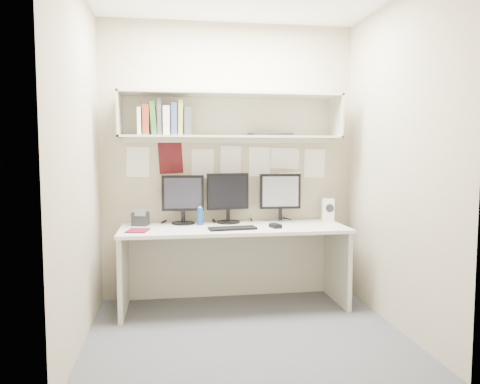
{
  "coord_description": "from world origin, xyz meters",
  "views": [
    {
      "loc": [
        -0.57,
        -3.44,
        1.4
      ],
      "look_at": [
        0.01,
        0.35,
        1.06
      ],
      "focal_mm": 35.0,
      "sensor_mm": 36.0,
      "label": 1
    }
  ],
  "objects": [
    {
      "name": "pinned_papers",
      "position": [
        0.0,
        0.99,
        1.25
      ],
      "size": [
        1.92,
        0.01,
        0.48
      ],
      "primitive_type": null,
      "color": "white",
      "rests_on": "wall_back"
    },
    {
      "name": "mouse",
      "position": [
        0.35,
        0.52,
        0.75
      ],
      "size": [
        0.1,
        0.13,
        0.04
      ],
      "primitive_type": "cube",
      "rotation": [
        0.0,
        0.0,
        0.28
      ],
      "color": "black",
      "rests_on": "desk"
    },
    {
      "name": "blue_bottle",
      "position": [
        -0.29,
        0.79,
        0.81
      ],
      "size": [
        0.05,
        0.05,
        0.17
      ],
      "color": "navy",
      "rests_on": "desk"
    },
    {
      "name": "monitor_center",
      "position": [
        -0.02,
        0.87,
        0.98
      ],
      "size": [
        0.4,
        0.22,
        0.46
      ],
      "rotation": [
        0.0,
        0.0,
        0.18
      ],
      "color": "black",
      "rests_on": "desk"
    },
    {
      "name": "wall_front",
      "position": [
        0.0,
        -1.0,
        1.3
      ],
      "size": [
        2.4,
        0.02,
        2.6
      ],
      "primitive_type": "cube",
      "color": "tan",
      "rests_on": "ground"
    },
    {
      "name": "overhead_hutch",
      "position": [
        0.0,
        0.86,
        1.72
      ],
      "size": [
        2.0,
        0.38,
        0.4
      ],
      "color": "beige",
      "rests_on": "wall_back"
    },
    {
      "name": "floor",
      "position": [
        0.0,
        0.0,
        0.0
      ],
      "size": [
        2.4,
        2.0,
        0.01
      ],
      "primitive_type": "cube",
      "color": "#45464A",
      "rests_on": "ground"
    },
    {
      "name": "maroon_notebook",
      "position": [
        -0.83,
        0.52,
        0.74
      ],
      "size": [
        0.2,
        0.23,
        0.01
      ],
      "primitive_type": "cube",
      "rotation": [
        0.0,
        0.0,
        -0.2
      ],
      "color": "#5B0F1D",
      "rests_on": "desk"
    },
    {
      "name": "desk_phone",
      "position": [
        -0.83,
        0.83,
        0.79
      ],
      "size": [
        0.16,
        0.15,
        0.16
      ],
      "rotation": [
        0.0,
        0.0,
        -0.28
      ],
      "color": "black",
      "rests_on": "desk"
    },
    {
      "name": "monitor_right",
      "position": [
        0.48,
        0.87,
        0.98
      ],
      "size": [
        0.39,
        0.22,
        0.46
      ],
      "rotation": [
        0.0,
        0.0,
        -0.04
      ],
      "color": "#A5A5AA",
      "rests_on": "desk"
    },
    {
      "name": "book_stack",
      "position": [
        -0.6,
        0.76,
        1.68
      ],
      "size": [
        0.46,
        0.19,
        0.31
      ],
      "color": "white",
      "rests_on": "overhead_hutch"
    },
    {
      "name": "speaker",
      "position": [
        0.94,
        0.84,
        0.84
      ],
      "size": [
        0.13,
        0.13,
        0.22
      ],
      "rotation": [
        0.0,
        0.0,
        -0.17
      ],
      "color": "silver",
      "rests_on": "desk"
    },
    {
      "name": "keyboard",
      "position": [
        -0.03,
        0.49,
        0.74
      ],
      "size": [
        0.42,
        0.19,
        0.02
      ],
      "primitive_type": "cube",
      "rotation": [
        0.0,
        0.0,
        0.11
      ],
      "color": "black",
      "rests_on": "desk"
    },
    {
      "name": "monitor_left",
      "position": [
        -0.44,
        0.87,
        0.98
      ],
      "size": [
        0.39,
        0.21,
        0.45
      ],
      "rotation": [
        0.0,
        0.0,
        -0.09
      ],
      "color": "black",
      "rests_on": "desk"
    },
    {
      "name": "hutch_tray",
      "position": [
        0.37,
        0.81,
        1.55
      ],
      "size": [
        0.43,
        0.24,
        0.03
      ],
      "primitive_type": "cube",
      "rotation": [
        0.0,
        0.0,
        0.23
      ],
      "color": "black",
      "rests_on": "overhead_hutch"
    },
    {
      "name": "wall_left",
      "position": [
        -1.2,
        0.0,
        1.3
      ],
      "size": [
        0.02,
        2.0,
        2.6
      ],
      "primitive_type": "cube",
      "color": "tan",
      "rests_on": "ground"
    },
    {
      "name": "wall_right",
      "position": [
        1.2,
        0.0,
        1.3
      ],
      "size": [
        0.02,
        2.0,
        2.6
      ],
      "primitive_type": "cube",
      "color": "tan",
      "rests_on": "ground"
    },
    {
      "name": "wall_back",
      "position": [
        0.0,
        1.0,
        1.3
      ],
      "size": [
        2.4,
        0.02,
        2.6
      ],
      "primitive_type": "cube",
      "color": "tan",
      "rests_on": "ground"
    },
    {
      "name": "desk",
      "position": [
        0.0,
        0.65,
        0.37
      ],
      "size": [
        2.0,
        0.7,
        0.73
      ],
      "color": "beige",
      "rests_on": "floor"
    }
  ]
}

